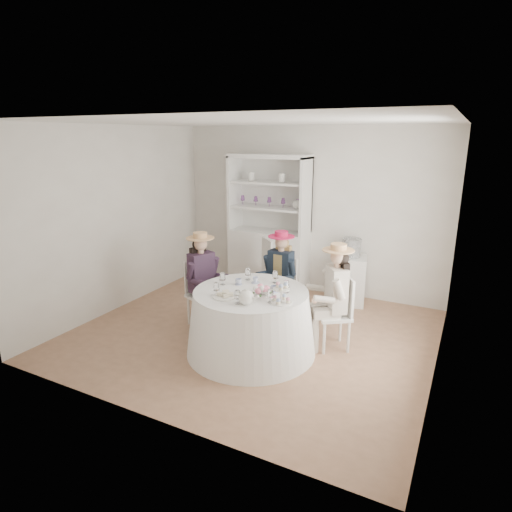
% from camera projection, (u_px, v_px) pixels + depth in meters
% --- Properties ---
extents(ground, '(4.50, 4.50, 0.00)m').
position_uv_depth(ground, '(253.00, 333.00, 5.70)').
color(ground, '#8B6045').
rests_on(ground, ground).
extents(ceiling, '(4.50, 4.50, 0.00)m').
position_uv_depth(ceiling, '(252.00, 122.00, 4.96)').
color(ceiling, white).
rests_on(ceiling, wall_back).
extents(wall_back, '(4.50, 0.00, 4.50)m').
position_uv_depth(wall_back, '(308.00, 211.00, 7.04)').
color(wall_back, silver).
rests_on(wall_back, ground).
extents(wall_front, '(4.50, 0.00, 4.50)m').
position_uv_depth(wall_front, '(143.00, 282.00, 3.62)').
color(wall_front, silver).
rests_on(wall_front, ground).
extents(wall_left, '(0.00, 4.50, 4.50)m').
position_uv_depth(wall_left, '(118.00, 219.00, 6.32)').
color(wall_left, silver).
rests_on(wall_left, ground).
extents(wall_right, '(0.00, 4.50, 4.50)m').
position_uv_depth(wall_right, '(448.00, 257.00, 4.34)').
color(wall_right, silver).
rests_on(wall_right, ground).
extents(tea_table, '(1.56, 1.56, 0.78)m').
position_uv_depth(tea_table, '(251.00, 322.00, 5.13)').
color(tea_table, white).
rests_on(tea_table, ground).
extents(hutch, '(1.52, 0.98, 2.26)m').
position_uv_depth(hutch, '(269.00, 242.00, 7.26)').
color(hutch, silver).
rests_on(hutch, ground).
extents(side_table, '(0.58, 0.58, 0.75)m').
position_uv_depth(side_table, '(349.00, 280.00, 6.66)').
color(side_table, silver).
rests_on(side_table, ground).
extents(hatbox, '(0.31, 0.31, 0.29)m').
position_uv_depth(hatbox, '(351.00, 248.00, 6.52)').
color(hatbox, black).
rests_on(hatbox, side_table).
extents(guest_left, '(0.55, 0.50, 1.31)m').
position_uv_depth(guest_left, '(203.00, 274.00, 5.77)').
color(guest_left, silver).
rests_on(guest_left, ground).
extents(guest_mid, '(0.47, 0.49, 1.29)m').
position_uv_depth(guest_mid, '(280.00, 271.00, 5.93)').
color(guest_mid, silver).
rests_on(guest_mid, ground).
extents(guest_right, '(0.57, 0.54, 1.33)m').
position_uv_depth(guest_right, '(334.00, 291.00, 5.12)').
color(guest_right, silver).
rests_on(guest_right, ground).
extents(spare_chair, '(0.58, 0.58, 0.99)m').
position_uv_depth(spare_chair, '(273.00, 267.00, 6.81)').
color(spare_chair, silver).
rests_on(spare_chair, ground).
extents(teacup_a, '(0.09, 0.09, 0.06)m').
position_uv_depth(teacup_a, '(239.00, 282.00, 5.23)').
color(teacup_a, white).
rests_on(teacup_a, tea_table).
extents(teacup_b, '(0.08, 0.08, 0.07)m').
position_uv_depth(teacup_b, '(255.00, 280.00, 5.29)').
color(teacup_b, white).
rests_on(teacup_b, tea_table).
extents(teacup_c, '(0.12, 0.12, 0.07)m').
position_uv_depth(teacup_c, '(274.00, 289.00, 4.98)').
color(teacup_c, white).
rests_on(teacup_c, tea_table).
extents(flower_bowl, '(0.20, 0.20, 0.05)m').
position_uv_depth(flower_bowl, '(266.00, 292.00, 4.94)').
color(flower_bowl, white).
rests_on(flower_bowl, tea_table).
extents(flower_arrangement, '(0.18, 0.18, 0.07)m').
position_uv_depth(flower_arrangement, '(262.00, 289.00, 4.83)').
color(flower_arrangement, pink).
rests_on(flower_arrangement, tea_table).
extents(table_teapot, '(0.24, 0.17, 0.18)m').
position_uv_depth(table_teapot, '(246.00, 297.00, 4.62)').
color(table_teapot, white).
rests_on(table_teapot, tea_table).
extents(sandwich_plate, '(0.29, 0.29, 0.06)m').
position_uv_depth(sandwich_plate, '(225.00, 296.00, 4.84)').
color(sandwich_plate, white).
rests_on(sandwich_plate, tea_table).
extents(cupcake_stand, '(0.24, 0.24, 0.22)m').
position_uv_depth(cupcake_stand, '(281.00, 296.00, 4.65)').
color(cupcake_stand, white).
rests_on(cupcake_stand, tea_table).
extents(stemware_set, '(0.88, 0.89, 0.15)m').
position_uv_depth(stemware_set, '(251.00, 285.00, 5.01)').
color(stemware_set, white).
rests_on(stemware_set, tea_table).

